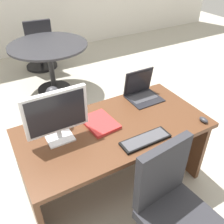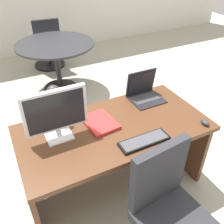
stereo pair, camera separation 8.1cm
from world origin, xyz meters
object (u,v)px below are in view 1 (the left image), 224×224
Objects in this scene: monitor at (56,114)px; book at (100,123)px; desk at (112,142)px; keyboard at (145,140)px; laptop at (141,89)px; desk_lamp at (53,98)px; office_chair at (172,217)px; mouse at (204,120)px; meeting_chair_near at (40,50)px; meeting_table at (50,56)px.

book is at bearing 1.98° from monitor.
keyboard reaches higher than desk.
book is at bearing -159.66° from laptop.
monitor is 1.47× the size of book.
office_chair is at bearing -66.21° from desk_lamp.
meeting_chair_near is at bearing 98.86° from mouse.
monitor is at bearing 160.96° from mouse.
mouse reaches higher than meeting_table.
book is 0.28× the size of meeting_table.
desk is at bearing 93.92° from office_chair.
meeting_table is at bearing 74.89° from monitor.
monitor is 2.10m from meeting_table.
meeting_chair_near is (0.17, 2.90, -0.17)m from desk.
desk_lamp is at bearing 146.67° from book.
book is at bearing -95.27° from meeting_chair_near.
laptop is 0.27× the size of meeting_table.
mouse is at bearing -19.04° from monitor.
mouse is (0.22, -0.60, -0.06)m from laptop.
desk is 2.02m from meeting_table.
keyboard is at bearing -59.80° from book.
desk_lamp reaches higher than office_chair.
laptop reaches higher than desk.
mouse is (1.12, -0.39, -0.22)m from monitor.
book is (-0.55, -0.20, -0.07)m from laptop.
office_chair is at bearing -147.04° from mouse.
keyboard is 0.44× the size of meeting_chair_near.
meeting_chair_near reaches higher than desk.
mouse is at bearing -4.54° from keyboard.
monitor is at bearing 121.76° from office_chair.
desk is 18.07× the size of mouse.
book is (-0.77, 0.40, -0.01)m from mouse.
laptop is 0.65m from mouse.
desk_lamp is (-0.39, 0.24, 0.45)m from desk.
meeting_table is (0.05, 2.79, 0.18)m from office_chair.
desk_lamp is 0.30× the size of meeting_table.
laptop is 0.95× the size of book.
meeting_chair_near is at bearing 77.93° from monitor.
monitor is at bearing 176.56° from desk.
monitor reaches higher than office_chair.
keyboard is 0.41m from book.
book is 2.90m from meeting_chair_near.
office_chair is 2.80m from meeting_table.
book is at bearing 99.99° from office_chair.
keyboard is at bearing 175.46° from mouse.
meeting_chair_near is (0.08, 0.88, -0.21)m from meeting_table.
book is at bearing 156.75° from desk.
meeting_table is at bearing 87.23° from desk.
meeting_chair_near is at bearing 78.02° from desk_lamp.
mouse is 0.10× the size of meeting_chair_near.
monitor is 1.55× the size of laptop.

